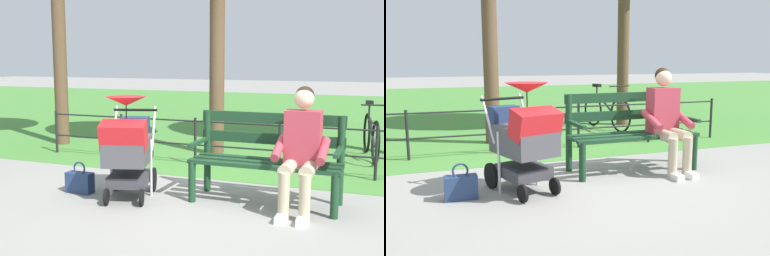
{
  "view_description": "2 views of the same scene",
  "coord_description": "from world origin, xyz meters",
  "views": [
    {
      "loc": [
        -1.99,
        4.93,
        1.54
      ],
      "look_at": [
        0.02,
        0.06,
        0.79
      ],
      "focal_mm": 45.14,
      "sensor_mm": 36.0,
      "label": 1
    },
    {
      "loc": [
        1.55,
        4.49,
        1.38
      ],
      "look_at": [
        0.02,
        0.22,
        0.62
      ],
      "focal_mm": 38.78,
      "sensor_mm": 36.0,
      "label": 2
    }
  ],
  "objects": [
    {
      "name": "ground_plane",
      "position": [
        0.0,
        0.0,
        0.0
      ],
      "size": [
        60.0,
        60.0,
        0.0
      ],
      "primitive_type": "plane",
      "color": "gray"
    },
    {
      "name": "handbag",
      "position": [
        1.31,
        0.37,
        0.13
      ],
      "size": [
        0.32,
        0.14,
        0.37
      ],
      "color": "navy",
      "rests_on": "ground"
    },
    {
      "name": "stroller",
      "position": [
        0.66,
        0.35,
        0.59
      ],
      "size": [
        0.74,
        0.99,
        1.15
      ],
      "color": "black",
      "rests_on": "ground"
    },
    {
      "name": "bicycle",
      "position": [
        -1.74,
        -3.04,
        0.36
      ],
      "size": [
        0.45,
        1.64,
        0.89
      ],
      "color": "black",
      "rests_on": "ground"
    },
    {
      "name": "park_bench",
      "position": [
        -0.79,
        -0.12,
        0.53
      ],
      "size": [
        1.6,
        0.61,
        0.96
      ],
      "color": "#193D23",
      "rests_on": "ground"
    },
    {
      "name": "park_fence",
      "position": [
        0.0,
        -1.54,
        0.41
      ],
      "size": [
        6.26,
        0.04,
        0.7
      ],
      "color": "black",
      "rests_on": "ground"
    },
    {
      "name": "grass_lawn",
      "position": [
        0.0,
        -8.8,
        0.0
      ],
      "size": [
        40.0,
        16.0,
        0.01
      ],
      "primitive_type": "cube",
      "color": "#478438",
      "rests_on": "ground"
    },
    {
      "name": "person_on_bench",
      "position": [
        -1.19,
        0.11,
        0.68
      ],
      "size": [
        0.53,
        0.74,
        1.28
      ],
      "color": "tan",
      "rests_on": "ground"
    }
  ]
}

